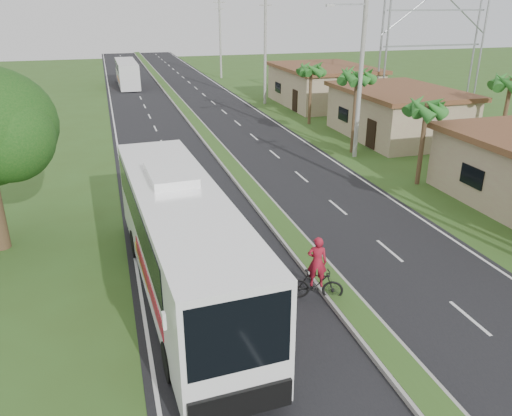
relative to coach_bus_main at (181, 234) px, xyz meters
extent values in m
plane|color=#35531E|center=(5.20, -4.23, -2.31)|extent=(180.00, 180.00, 0.00)
cube|color=black|center=(5.20, 15.77, -2.30)|extent=(14.00, 160.00, 0.02)
cube|color=gray|center=(5.20, 15.77, -2.22)|extent=(1.20, 160.00, 0.17)
cube|color=#35531E|center=(5.20, 15.77, -2.13)|extent=(0.95, 160.00, 0.02)
cube|color=silver|center=(-1.50, 15.77, -2.31)|extent=(0.12, 160.00, 0.01)
cube|color=silver|center=(11.90, 15.77, -2.31)|extent=(0.12, 160.00, 0.01)
cube|color=tan|center=(19.20, 17.77, -0.64)|extent=(7.00, 10.00, 3.35)
cube|color=brown|center=(19.20, 17.77, 1.20)|extent=(7.60, 10.60, 0.32)
cube|color=tan|center=(19.20, 31.77, -0.56)|extent=(8.00, 11.00, 3.50)
cube|color=brown|center=(19.20, 31.77, 1.35)|extent=(8.60, 11.60, 0.32)
cylinder|color=#473321|center=(14.60, 7.77, -0.01)|extent=(0.26, 0.26, 4.60)
cylinder|color=#473321|center=(14.00, 14.77, 0.39)|extent=(0.26, 0.26, 5.40)
cylinder|color=#473321|center=(14.50, 23.77, 0.09)|extent=(0.26, 0.26, 4.80)
cylinder|color=#473321|center=(22.70, 10.77, 0.29)|extent=(0.26, 0.26, 5.20)
sphere|color=#123E10|center=(-5.60, 4.77, 2.59)|extent=(3.40, 3.40, 3.40)
cylinder|color=gray|center=(13.70, 13.77, 3.69)|extent=(0.28, 0.28, 12.00)
cube|color=gray|center=(12.50, 13.77, 7.19)|extent=(2.40, 0.10, 0.10)
cylinder|color=gray|center=(13.70, 33.77, 3.19)|extent=(0.28, 0.28, 11.00)
cube|color=gray|center=(13.70, 33.77, 7.09)|extent=(1.20, 0.10, 0.10)
cylinder|color=gray|center=(13.70, 53.77, 2.94)|extent=(0.28, 0.28, 10.50)
cube|color=gray|center=(13.70, 53.77, 7.39)|extent=(1.60, 0.12, 0.12)
cube|color=gray|center=(13.70, 53.77, 6.59)|extent=(1.20, 0.10, 0.10)
cylinder|color=gray|center=(22.20, 25.27, 3.69)|extent=(0.18, 0.18, 12.00)
cylinder|color=gray|center=(32.20, 25.27, 3.69)|extent=(0.18, 0.18, 12.00)
cylinder|color=gray|center=(22.20, 26.27, 3.69)|extent=(0.18, 0.18, 12.00)
cylinder|color=gray|center=(32.20, 26.27, 3.69)|extent=(0.18, 0.18, 12.00)
cube|color=gray|center=(27.20, 25.77, 3.69)|extent=(10.00, 0.14, 0.14)
cube|color=gray|center=(27.20, 25.77, 6.69)|extent=(10.00, 0.14, 0.14)
cube|color=white|center=(0.00, -0.06, -0.12)|extent=(3.36, 13.13, 3.41)
cube|color=black|center=(-0.03, 0.59, 0.63)|extent=(3.28, 10.53, 1.37)
cube|color=black|center=(0.33, -6.50, 0.43)|extent=(2.44, 0.26, 1.91)
cube|color=#A50D23|center=(0.07, -1.36, -0.80)|extent=(3.04, 5.77, 0.60)
cube|color=gold|center=(-0.01, 0.26, -1.07)|extent=(2.92, 3.39, 0.27)
cube|color=white|center=(-0.06, 1.24, 1.74)|extent=(1.65, 2.67, 0.30)
cylinder|color=black|center=(-1.01, -4.24, -1.75)|extent=(0.40, 1.14, 1.13)
cylinder|color=black|center=(1.43, -4.12, -1.75)|extent=(0.40, 1.14, 1.13)
cylinder|color=black|center=(-1.39, 3.34, -1.75)|extent=(0.40, 1.14, 1.13)
cylinder|color=black|center=(1.05, 3.46, -1.75)|extent=(0.40, 1.14, 1.13)
cube|color=silver|center=(0.91, 49.70, -0.72)|extent=(2.36, 10.48, 2.91)
cube|color=black|center=(0.91, 50.16, 0.15)|extent=(2.39, 7.75, 0.99)
cube|color=#FA5E19|center=(0.92, 48.80, -1.27)|extent=(2.37, 5.02, 0.32)
cylinder|color=black|center=(-0.05, 45.38, -1.88)|extent=(0.28, 0.88, 0.87)
cylinder|color=black|center=(1.95, 45.39, -1.88)|extent=(0.28, 0.88, 0.87)
cylinder|color=black|center=(-0.12, 53.56, -1.88)|extent=(0.28, 0.88, 0.87)
cylinder|color=black|center=(1.88, 53.58, -1.88)|extent=(0.28, 0.88, 0.87)
imported|color=black|center=(4.32, -1.71, -1.75)|extent=(1.95, 1.22, 1.13)
imported|color=maroon|center=(4.32, -1.71, -0.84)|extent=(0.79, 0.66, 1.84)
camera|label=1|loc=(-1.92, -15.37, 7.23)|focal=35.00mm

